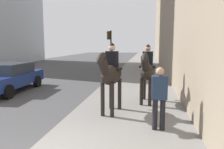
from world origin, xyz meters
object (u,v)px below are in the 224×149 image
at_px(pedestrian_greeting, 159,94).
at_px(mounted_horse_far, 147,71).
at_px(mounted_horse_near, 111,74).
at_px(car_near_lane, 8,77).
at_px(traffic_light_near_curb, 110,44).

bearing_deg(pedestrian_greeting, mounted_horse_far, 5.88).
xyz_separation_m(mounted_horse_near, car_near_lane, (3.04, 5.86, -0.70)).
bearing_deg(traffic_light_near_curb, car_near_lane, 155.30).
xyz_separation_m(mounted_horse_near, traffic_light_near_curb, (11.45, 2.00, 0.94)).
distance_m(pedestrian_greeting, traffic_light_near_curb, 13.24).
relative_size(pedestrian_greeting, traffic_light_near_curb, 0.48).
relative_size(mounted_horse_near, traffic_light_near_curb, 0.66).
relative_size(mounted_horse_near, pedestrian_greeting, 1.39).
xyz_separation_m(car_near_lane, traffic_light_near_curb, (8.41, -3.87, 1.64)).
bearing_deg(mounted_horse_near, traffic_light_near_curb, -162.14).
xyz_separation_m(mounted_horse_near, mounted_horse_far, (1.49, -1.18, -0.05)).
distance_m(mounted_horse_near, traffic_light_near_curb, 11.66).
height_order(mounted_horse_near, mounted_horse_far, mounted_horse_near).
relative_size(mounted_horse_near, car_near_lane, 0.51).
bearing_deg(mounted_horse_far, traffic_light_near_curb, -156.27).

